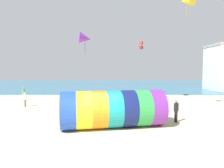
# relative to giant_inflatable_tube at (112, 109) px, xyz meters

# --- Properties ---
(ground_plane) EXTENTS (120.00, 120.00, 0.00)m
(ground_plane) POSITION_rel_giant_inflatable_tube_xyz_m (-0.72, -1.89, -1.30)
(ground_plane) COLOR beige
(sea) EXTENTS (120.00, 40.00, 0.10)m
(sea) POSITION_rel_giant_inflatable_tube_xyz_m (-0.72, 37.45, -1.25)
(sea) COLOR teal
(sea) RESTS_ON ground
(giant_inflatable_tube) EXTENTS (7.53, 3.92, 2.60)m
(giant_inflatable_tube) POSITION_rel_giant_inflatable_tube_xyz_m (0.00, 0.00, 0.00)
(giant_inflatable_tube) COLOR blue
(giant_inflatable_tube) RESTS_ON ground
(kite_handler) EXTENTS (0.41, 0.41, 1.74)m
(kite_handler) POSITION_rel_giant_inflatable_tube_xyz_m (4.82, 1.30, -0.40)
(kite_handler) COLOR black
(kite_handler) RESTS_ON ground
(kite_purple_delta) EXTENTS (1.43, 1.33, 2.05)m
(kite_purple_delta) POSITION_rel_giant_inflatable_tube_xyz_m (-2.52, 4.34, 5.53)
(kite_purple_delta) COLOR purple
(kite_red_box) EXTENTS (0.59, 0.59, 1.20)m
(kite_red_box) POSITION_rel_giant_inflatable_tube_xyz_m (4.23, 15.99, 6.31)
(kite_red_box) COLOR red
(kite_yellow_delta) EXTENTS (1.65, 1.66, 2.17)m
(kite_yellow_delta) POSITION_rel_giant_inflatable_tube_xyz_m (6.79, 5.08, 9.09)
(kite_yellow_delta) COLOR yellow
(bystander_near_water) EXTENTS (0.42, 0.38, 1.69)m
(bystander_near_water) POSITION_rel_giant_inflatable_tube_xyz_m (-11.65, 12.04, -0.44)
(bystander_near_water) COLOR #383D56
(bystander_near_water) RESTS_ON ground
(bystander_mid_beach) EXTENTS (0.37, 0.24, 1.61)m
(bystander_mid_beach) POSITION_rel_giant_inflatable_tube_xyz_m (-9.53, 7.63, -0.49)
(bystander_mid_beach) COLOR #726651
(bystander_mid_beach) RESTS_ON ground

